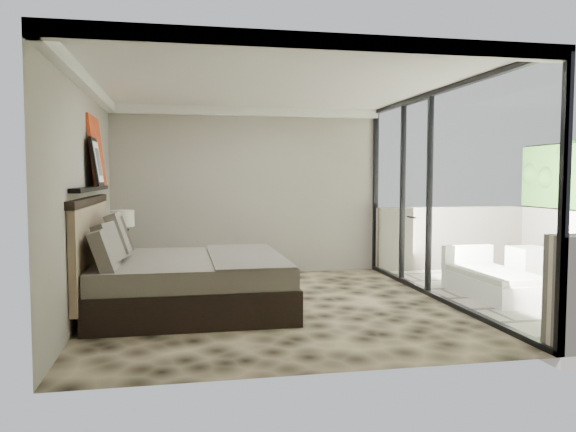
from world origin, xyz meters
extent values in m
plane|color=black|center=(0.00, 0.00, 0.00)|extent=(5.00, 5.00, 0.00)
cube|color=silver|center=(0.00, 0.00, 2.79)|extent=(4.50, 5.00, 0.02)
cube|color=gray|center=(0.00, 2.49, 1.40)|extent=(4.50, 0.02, 2.80)
cube|color=gray|center=(-2.24, 0.00, 1.40)|extent=(0.02, 5.00, 2.80)
cube|color=white|center=(2.25, 0.00, 1.40)|extent=(0.08, 5.00, 2.80)
cube|color=beige|center=(3.75, 0.00, -0.06)|extent=(3.00, 5.00, 0.12)
cube|color=black|center=(-2.18, 0.10, 1.50)|extent=(0.12, 2.20, 0.05)
cube|color=black|center=(-1.00, 0.04, 0.20)|extent=(2.33, 2.22, 0.40)
cube|color=#625C52|center=(-1.00, 0.04, 0.52)|extent=(2.27, 2.16, 0.24)
cube|color=#4A4740|center=(-0.34, 0.04, 0.65)|extent=(0.89, 2.20, 0.03)
cube|color=#857254|center=(-2.20, 0.04, 0.78)|extent=(0.08, 2.32, 1.11)
cube|color=black|center=(-1.93, 1.54, 0.24)|extent=(0.57, 0.57, 0.48)
cone|color=black|center=(-1.97, 1.57, 0.61)|extent=(0.20, 0.20, 0.18)
cone|color=black|center=(-1.97, 1.57, 0.79)|extent=(0.20, 0.20, 0.18)
cylinder|color=beige|center=(-1.97, 1.57, 1.04)|extent=(0.35, 0.35, 0.24)
cube|color=#B31E0F|center=(-2.19, 0.71, 1.97)|extent=(0.13, 0.90, 0.90)
cube|color=black|center=(-2.14, 0.31, 1.82)|extent=(0.11, 0.50, 0.60)
cube|color=silver|center=(4.32, 1.04, 0.26)|extent=(0.55, 0.55, 0.53)
cube|color=white|center=(3.10, 0.01, 0.14)|extent=(0.82, 1.59, 0.28)
cube|color=beige|center=(3.10, 0.01, 0.31)|extent=(0.77, 1.49, 0.08)
cube|color=white|center=(3.08, 0.74, 0.45)|extent=(0.79, 0.13, 0.34)
camera|label=1|loc=(-1.14, -6.94, 1.64)|focal=35.00mm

